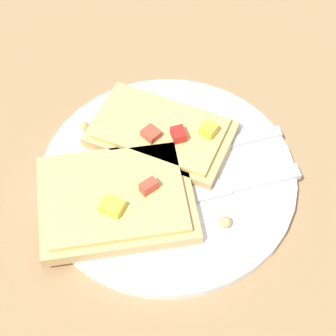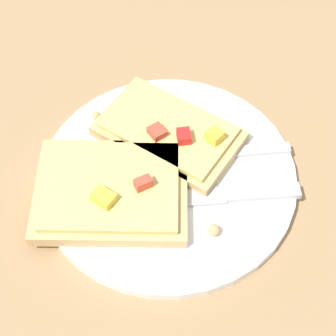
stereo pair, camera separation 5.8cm
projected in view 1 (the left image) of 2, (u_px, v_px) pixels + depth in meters
ground_plane at (168, 180)px, 0.60m from camera, size 4.00×4.00×0.00m
plate at (168, 177)px, 0.59m from camera, size 0.27×0.27×0.01m
fork at (177, 155)px, 0.60m from camera, size 0.19×0.14×0.01m
knife at (222, 188)px, 0.58m from camera, size 0.18×0.13×0.01m
pizza_slice_main at (116, 198)px, 0.56m from camera, size 0.19×0.18×0.03m
pizza_slice_corner at (162, 133)px, 0.61m from camera, size 0.16×0.10×0.03m
crumb_scatter at (170, 185)px, 0.58m from camera, size 0.19×0.08×0.01m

